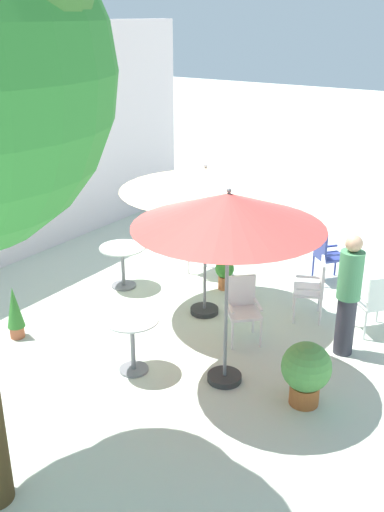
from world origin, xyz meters
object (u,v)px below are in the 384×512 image
patio_umbrella_0 (206,180)px  patio_chair_4 (327,253)px  potted_plant_2 (221,241)px  potted_plant_5 (306,371)px  standing_person (348,294)px  patio_umbrella_1 (228,212)px  patio_chair_1 (377,300)px  potted_plant_3 (250,222)px  cafe_table_0 (123,259)px  patio_chair_3 (242,305)px  patio_chair_0 (202,247)px  patio_chair_2 (314,285)px  potted_plant_4 (15,311)px  cafe_table_1 (132,335)px  potted_plant_1 (225,272)px

patio_umbrella_0 → patio_chair_4: bearing=-27.0°
potted_plant_2 → potted_plant_5: (-3.49, -3.31, 0.18)m
patio_chair_4 → patio_umbrella_0: bearing=153.0°
patio_umbrella_0 → standing_person: (0.09, -2.22, -1.24)m
patio_umbrella_1 → potted_plant_2: size_ratio=4.87×
patio_chair_1 → potted_plant_3: size_ratio=1.02×
patio_umbrella_1 → cafe_table_0: size_ratio=3.32×
patio_umbrella_1 → patio_chair_3: bearing=18.7°
potted_plant_2 → potted_plant_3: potted_plant_3 is taller
patio_chair_0 → standing_person: standing_person is taller
patio_umbrella_1 → patio_chair_4: patio_umbrella_1 is taller
patio_chair_2 → potted_plant_4: (-2.95, 3.28, -0.13)m
patio_chair_1 → potted_plant_3: 3.91m
potted_plant_2 → standing_person: 3.94m
patio_chair_4 → patio_chair_1: bearing=-135.1°
patio_chair_1 → patio_chair_0: bearing=83.8°
potted_plant_5 → patio_chair_2: bearing=21.2°
patio_chair_3 → patio_chair_0: bearing=47.5°
cafe_table_1 → patio_chair_1: bearing=-40.0°
patio_chair_2 → patio_chair_3: (-1.15, 0.59, -0.02)m
patio_chair_3 → cafe_table_0: bearing=81.3°
patio_umbrella_1 → potted_plant_1: bearing=31.3°
patio_umbrella_0 → patio_chair_0: size_ratio=2.69×
patio_umbrella_0 → patio_chair_1: bearing=-70.7°
patio_chair_0 → potted_plant_4: bearing=163.3°
patio_chair_0 → standing_person: size_ratio=0.54×
cafe_table_1 → potted_plant_5: (0.60, -2.14, -0.08)m
potted_plant_4 → patio_chair_0: bearing=-16.7°
patio_umbrella_1 → patio_umbrella_0: bearing=41.0°
patio_umbrella_1 → potted_plant_4: size_ratio=3.20×
patio_chair_0 → patio_chair_4: (0.95, -1.92, 0.01)m
patio_chair_2 → potted_plant_3: patio_chair_2 is taller
patio_chair_4 → standing_person: standing_person is taller
potted_plant_1 → standing_person: size_ratio=0.31×
patio_chair_4 → potted_plant_5: (-3.43, -1.16, -0.08)m
potted_plant_2 → potted_plant_3: (0.78, -0.19, 0.20)m
patio_chair_3 → potted_plant_1: patio_chair_3 is taller
potted_plant_5 → standing_person: standing_person is taller
standing_person → cafe_table_0: bearing=90.8°
potted_plant_2 → patio_umbrella_1: bearing=-147.9°
patio_chair_0 → patio_chair_2: (-0.40, -2.28, 0.02)m
patio_chair_0 → potted_plant_3: 1.79m
cafe_table_0 → standing_person: size_ratio=0.44×
potted_plant_5 → potted_plant_1: bearing=48.0°
patio_chair_2 → patio_chair_3: patio_chair_2 is taller
patio_chair_4 → potted_plant_5: bearing=-161.3°
patio_chair_4 → standing_person: (-2.06, -1.12, 0.36)m
cafe_table_0 → standing_person: 3.91m
potted_plant_3 → potted_plant_2: bearing=166.6°
patio_chair_0 → potted_plant_5: (-2.48, -3.08, -0.07)m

